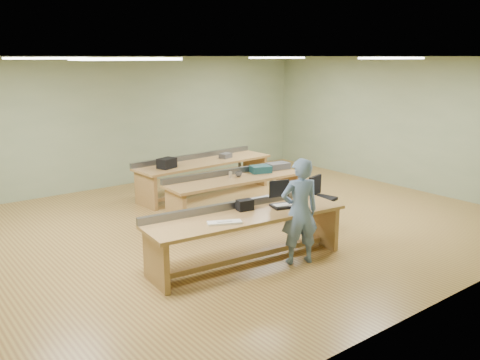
# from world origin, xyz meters

# --- Properties ---
(floor) EXTENTS (10.00, 10.00, 0.00)m
(floor) POSITION_xyz_m (0.00, 0.00, 0.00)
(floor) COLOR olive
(floor) RESTS_ON ground
(ceiling) EXTENTS (10.00, 10.00, 0.00)m
(ceiling) POSITION_xyz_m (0.00, 0.00, 3.00)
(ceiling) COLOR silver
(ceiling) RESTS_ON wall_back
(wall_back) EXTENTS (10.00, 0.04, 3.00)m
(wall_back) POSITION_xyz_m (0.00, 4.00, 1.50)
(wall_back) COLOR gray
(wall_back) RESTS_ON floor
(wall_front) EXTENTS (10.00, 0.04, 3.00)m
(wall_front) POSITION_xyz_m (0.00, -4.00, 1.50)
(wall_front) COLOR gray
(wall_front) RESTS_ON floor
(wall_right) EXTENTS (0.04, 8.00, 3.00)m
(wall_right) POSITION_xyz_m (5.00, 0.00, 1.50)
(wall_right) COLOR gray
(wall_right) RESTS_ON floor
(fluor_panels) EXTENTS (6.20, 3.50, 0.03)m
(fluor_panels) POSITION_xyz_m (0.00, 0.00, 2.97)
(fluor_panels) COLOR white
(fluor_panels) RESTS_ON ceiling
(workbench_front) EXTENTS (3.15, 1.11, 0.86)m
(workbench_front) POSITION_xyz_m (-0.74, -1.51, 0.56)
(workbench_front) COLOR #B37B4B
(workbench_front) RESTS_ON floor
(workbench_mid) EXTENTS (2.83, 0.85, 0.86)m
(workbench_mid) POSITION_xyz_m (0.50, 0.41, 0.55)
(workbench_mid) COLOR #B37B4B
(workbench_mid) RESTS_ON floor
(workbench_back) EXTENTS (3.28, 1.08, 0.86)m
(workbench_back) POSITION_xyz_m (0.92, 2.12, 0.56)
(workbench_back) COLOR #B37B4B
(workbench_back) RESTS_ON floor
(person) EXTENTS (0.68, 0.56, 1.59)m
(person) POSITION_xyz_m (-0.12, -2.00, 0.80)
(person) COLOR #6B8FAF
(person) RESTS_ON floor
(laptop_base) EXTENTS (0.40, 0.35, 0.04)m
(laptop_base) POSITION_xyz_m (-0.08, -1.58, 0.77)
(laptop_base) COLOR black
(laptop_base) RESTS_ON workbench_front
(laptop_screen) EXTENTS (0.33, 0.11, 0.26)m
(laptop_screen) POSITION_xyz_m (-0.04, -1.45, 1.01)
(laptop_screen) COLOR black
(laptop_screen) RESTS_ON laptop_base
(keyboard) EXTENTS (0.50, 0.34, 0.03)m
(keyboard) POSITION_xyz_m (-1.24, -1.67, 0.76)
(keyboard) COLOR silver
(keyboard) RESTS_ON workbench_front
(trackball_mouse) EXTENTS (0.15, 0.17, 0.06)m
(trackball_mouse) POSITION_xyz_m (0.01, -1.79, 0.78)
(trackball_mouse) COLOR white
(trackball_mouse) RESTS_ON workbench_front
(camera_bag) EXTENTS (0.26, 0.19, 0.16)m
(camera_bag) POSITION_xyz_m (-0.63, -1.35, 0.83)
(camera_bag) COLOR black
(camera_bag) RESTS_ON workbench_front
(task_chair) EXTENTS (0.55, 0.55, 0.84)m
(task_chair) POSITION_xyz_m (1.58, -0.83, 0.31)
(task_chair) COLOR black
(task_chair) RESTS_ON floor
(parts_bin_teal) EXTENTS (0.45, 0.39, 0.14)m
(parts_bin_teal) POSITION_xyz_m (1.19, 0.47, 0.82)
(parts_bin_teal) COLOR #133A40
(parts_bin_teal) RESTS_ON workbench_mid
(parts_bin_grey) EXTENTS (0.48, 0.34, 0.12)m
(parts_bin_grey) POSITION_xyz_m (1.69, 0.51, 0.81)
(parts_bin_grey) COLOR #3D3D40
(parts_bin_grey) RESTS_ON workbench_mid
(mug) EXTENTS (0.14, 0.14, 0.10)m
(mug) POSITION_xyz_m (0.62, 0.44, 0.80)
(mug) COLOR #3D3D40
(mug) RESTS_ON workbench_mid
(drinks_can) EXTENTS (0.07, 0.07, 0.12)m
(drinks_can) POSITION_xyz_m (0.44, 0.46, 0.81)
(drinks_can) COLOR silver
(drinks_can) RESTS_ON workbench_mid
(storage_box_back) EXTENTS (0.43, 0.36, 0.21)m
(storage_box_back) POSITION_xyz_m (-0.09, 1.96, 0.85)
(storage_box_back) COLOR black
(storage_box_back) RESTS_ON workbench_back
(tray_back) EXTENTS (0.31, 0.27, 0.11)m
(tray_back) POSITION_xyz_m (1.51, 2.09, 0.80)
(tray_back) COLOR #3D3D40
(tray_back) RESTS_ON workbench_back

